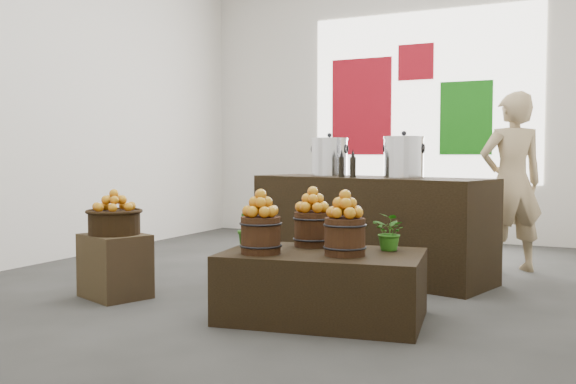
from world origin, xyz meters
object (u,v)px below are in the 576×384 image
at_px(shopper, 512,182).
at_px(counter, 369,227).
at_px(crate, 115,266).
at_px(stock_pot_left, 329,158).
at_px(stock_pot_center, 404,158).
at_px(display_table, 322,286).
at_px(wicker_basket, 114,223).

bearing_deg(shopper, counter, 2.88).
bearing_deg(crate, stock_pot_left, 59.80).
bearing_deg(crate, counter, 48.69).
bearing_deg(shopper, stock_pot_center, 15.88).
relative_size(crate, counter, 0.22).
height_order(display_table, shopper, shopper).
relative_size(wicker_basket, display_table, 0.30).
relative_size(wicker_basket, stock_pot_center, 1.15).
distance_m(crate, stock_pot_center, 2.80).
bearing_deg(stock_pot_left, shopper, 23.65).
height_order(stock_pot_left, shopper, shopper).
bearing_deg(stock_pot_center, counter, 165.41).
height_order(wicker_basket, counter, counter).
bearing_deg(display_table, stock_pot_left, 101.68).
bearing_deg(crate, display_table, 2.73).
xyz_separation_m(crate, stock_pot_center, (1.99, 1.75, 0.90)).
relative_size(display_table, stock_pot_left, 3.85).
height_order(crate, wicker_basket, wicker_basket).
relative_size(crate, wicker_basket, 1.25).
xyz_separation_m(counter, stock_pot_left, (-0.47, 0.12, 0.68)).
distance_m(stock_pot_left, shopper, 1.88).
bearing_deg(wicker_basket, crate, 0.00).
distance_m(counter, shopper, 1.57).
bearing_deg(shopper, stock_pot_left, -8.72).
bearing_deg(shopper, crate, 11.21).
xyz_separation_m(crate, display_table, (1.85, 0.09, -0.02)).
distance_m(stock_pot_center, shopper, 1.32).
bearing_deg(wicker_basket, shopper, 43.58).
bearing_deg(stock_pot_center, crate, -138.71).
xyz_separation_m(wicker_basket, stock_pot_center, (1.99, 1.75, 0.54)).
distance_m(crate, display_table, 1.85).
xyz_separation_m(stock_pot_left, shopper, (1.71, 0.75, -0.25)).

